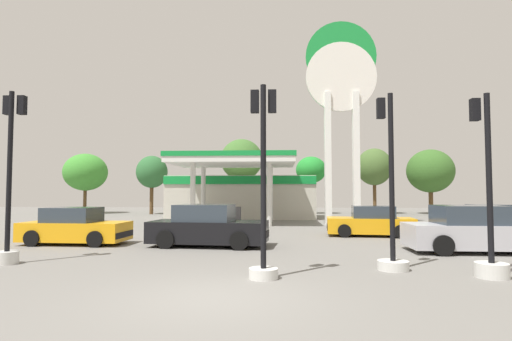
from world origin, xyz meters
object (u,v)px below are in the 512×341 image
Objects in this scene: traffic_signal_2 at (10,197)px; car_3 at (473,231)px; car_1 at (370,222)px; car_0 at (75,227)px; tree_2 at (242,160)px; car_4 at (490,220)px; traffic_signal_0 at (263,201)px; tree_1 at (152,172)px; traffic_signal_1 at (391,220)px; station_pole_sign at (341,93)px; tree_3 at (311,170)px; tree_4 at (374,167)px; tree_5 at (430,171)px; car_2 at (208,227)px; traffic_signal_3 at (489,231)px; tree_0 at (85,172)px.

car_3 is at bearing 12.02° from traffic_signal_2.
car_0 is at bearing -163.59° from car_1.
car_3 is 0.66× the size of tree_2.
car_0 is 19.70m from car_4.
tree_1 reaches higher than traffic_signal_0.
traffic_signal_0 is at bearing -66.99° from tree_1.
traffic_signal_1 is at bearing -1.46° from traffic_signal_2.
tree_1 is (-15.90, 10.99, -4.58)m from station_pole_sign.
tree_3 is (-0.08, 27.30, 2.74)m from traffic_signal_1.
tree_1 is at bearing 113.01° from traffic_signal_0.
tree_4 reaches higher than traffic_signal_1.
station_pole_sign is at bearing 50.73° from traffic_signal_2.
tree_5 is (9.74, 19.06, 3.36)m from car_1.
traffic_signal_2 is (-5.18, -4.16, 1.22)m from car_2.
traffic_signal_2 is at bearing -128.99° from tree_5.
station_pole_sign is 2.75× the size of traffic_signal_0.
car_3 is 0.84× the size of tree_3.
car_1 is 0.91× the size of car_3.
tree_2 reaches higher than traffic_signal_3.
traffic_signal_0 is at bearing -67.20° from car_2.
car_4 is 12.73m from traffic_signal_1.
tree_2 reaches higher than traffic_signal_0.
traffic_signal_3 is 29.81m from tree_5.
traffic_signal_1 is (-7.66, -10.15, 0.69)m from car_4.
tree_3 reaches higher than traffic_signal_3.
car_4 is (13.48, 5.71, -0.07)m from car_2.
tree_0 is (-21.73, 26.74, 2.61)m from traffic_signal_1.
traffic_signal_1 is at bearing -22.70° from car_0.
traffic_signal_3 is 0.85× the size of tree_1.
car_3 is at bearing 69.96° from traffic_signal_3.
car_3 is (2.44, -5.00, 0.09)m from car_1.
tree_3 is (-3.79, 23.89, 3.35)m from car_3.
car_4 is 0.63× the size of tree_2.
traffic_signal_2 is at bearing -167.98° from car_3.
tree_3 is (-7.74, 17.16, 3.43)m from car_4.
tree_3 is at bearing -179.10° from tree_5.
traffic_signal_2 is at bearing -112.01° from tree_3.
tree_0 reaches higher than traffic_signal_0.
car_4 is at bearing 59.64° from car_3.
car_2 is 1.01× the size of traffic_signal_3.
tree_1 is (-14.95, 25.89, 2.55)m from traffic_signal_1.
car_1 is 19.88m from tree_2.
tree_0 is at bearing 123.18° from traffic_signal_0.
tree_4 is at bearing 68.88° from station_pole_sign.
tree_5 is at bearing 53.85° from car_2.
traffic_signal_0 is at bearing -134.21° from car_4.
traffic_signal_1 is 0.78× the size of tree_4.
station_pole_sign is 2.58× the size of traffic_signal_2.
station_pole_sign is 3.17× the size of car_1.
tree_2 is (15.16, -0.60, 1.10)m from tree_0.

